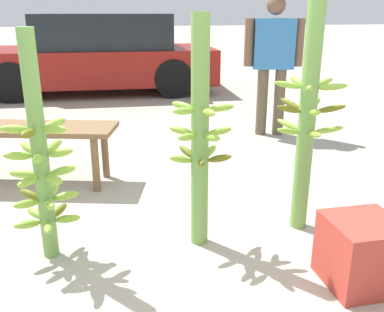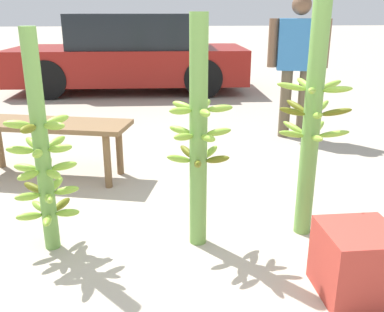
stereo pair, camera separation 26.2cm
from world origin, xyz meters
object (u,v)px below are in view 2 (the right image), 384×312
Objects in this scene: vendor_person at (298,56)px; parked_car at (132,54)px; banana_stalk_center at (198,136)px; produce_crate at (357,262)px; banana_stalk_right at (312,116)px; banana_stalk_left at (42,156)px; market_bench at (48,130)px.

parked_car is (-1.92, 3.28, -0.27)m from vendor_person.
produce_crate is (0.74, -0.60, -0.52)m from banana_stalk_center.
banana_stalk_right is at bearing 93.29° from produce_crate.
produce_crate is at bearing -165.51° from parked_car.
vendor_person reaches higher than banana_stalk_left.
parked_car is (0.59, 4.30, 0.22)m from market_bench.
banana_stalk_right is (1.61, 0.03, 0.19)m from banana_stalk_left.
market_bench reaches higher than produce_crate.
parked_car is at bearing 102.98° from banana_stalk_right.
banana_stalk_center is 5.58m from parked_car.
vendor_person is (0.66, 2.21, 0.13)m from banana_stalk_right.
market_bench is 4.01× the size of produce_crate.
banana_stalk_center is 3.79× the size of produce_crate.
market_bench is (-0.25, 1.22, -0.17)m from banana_stalk_left.
market_bench is (-2.52, -1.02, -0.49)m from vendor_person.
banana_stalk_left is 1.81m from produce_crate.
banana_stalk_center reaches higher than banana_stalk_left.
parked_car is at bearing 101.96° from produce_crate.
market_bench is (-1.86, 1.19, -0.36)m from banana_stalk_right.
produce_crate is at bearing 91.26° from vendor_person.
parked_car is (-0.56, 5.55, -0.05)m from banana_stalk_center.
vendor_person reaches higher than parked_car.
vendor_person is 0.37× the size of parked_car.
banana_stalk_left is 3.59× the size of produce_crate.
vendor_person is at bearing 36.67° from market_bench.
banana_stalk_center is at bearing -171.70° from parked_car.
vendor_person is 2.76m from market_bench.
produce_crate is (0.04, -0.66, -0.60)m from banana_stalk_right.
banana_stalk_right is 0.90m from produce_crate.
vendor_person is 3.03m from produce_crate.
parked_car is 11.41× the size of produce_crate.
banana_stalk_center is (0.90, -0.03, 0.10)m from banana_stalk_left.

